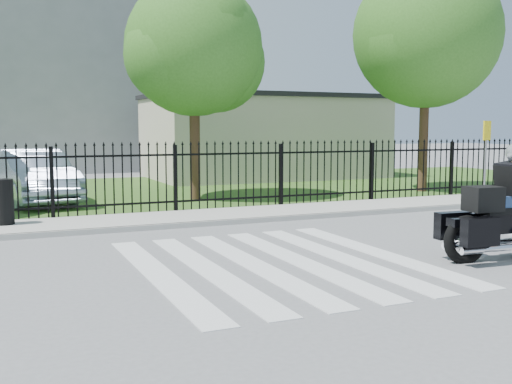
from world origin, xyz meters
name	(u,v)px	position (x,y,z in m)	size (l,w,h in m)	color
ground	(277,263)	(0.00, 0.00, 0.00)	(120.00, 120.00, 0.00)	slate
crosswalk	(277,263)	(0.00, 0.00, 0.01)	(5.00, 5.50, 0.01)	silver
sidewalk	(187,218)	(0.00, 5.00, 0.06)	(40.00, 2.00, 0.12)	#ADAAA3
curb	(201,224)	(0.00, 4.00, 0.06)	(40.00, 0.12, 0.12)	#ADAAA3
grass_strip	(128,192)	(0.00, 12.00, 0.01)	(40.00, 12.00, 0.02)	#2D591E
iron_fence	(175,180)	(0.00, 6.00, 0.90)	(26.00, 0.04, 1.80)	black
tree_mid	(194,48)	(1.50, 9.00, 4.67)	(4.20, 4.20, 6.78)	#382316
tree_right	(426,35)	(9.50, 8.00, 5.39)	(5.00, 5.00, 7.90)	#382316
building_low	(263,138)	(7.00, 16.00, 1.75)	(10.00, 6.00, 3.50)	#B8AF99
building_low_roof	(263,97)	(7.00, 16.00, 3.60)	(10.20, 6.20, 0.20)	black
building_tall	(14,57)	(-3.00, 26.00, 6.00)	(15.00, 10.00, 12.00)	gray
parked_car	(34,176)	(-3.17, 9.93, 0.81)	(1.68, 4.82, 1.59)	#A0AECA
traffic_sign	(486,142)	(10.00, 5.59, 1.79)	(0.48, 0.23, 2.33)	gray
litter_bin	(3,202)	(-4.09, 5.34, 0.62)	(0.44, 0.44, 1.00)	black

